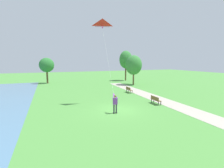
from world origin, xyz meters
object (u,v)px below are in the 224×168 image
object	(u,v)px
person_kite_flyer	(115,102)
tree_lakeside_near	(126,60)
tree_treeline_right	(47,65)
park_bench_far_walkway	(129,89)
park_bench_near_walkway	(156,99)
tree_horizon_far	(134,65)
flying_kite	(103,24)

from	to	relation	value
person_kite_flyer	tree_lakeside_near	distance (m)	26.21
person_kite_flyer	tree_treeline_right	size ratio (longest dim) A/B	0.33
person_kite_flyer	park_bench_far_walkway	world-z (taller)	person_kite_flyer
park_bench_near_walkway	tree_horizon_far	size ratio (longest dim) A/B	0.25
park_bench_far_walkway	tree_horizon_far	distance (m)	9.45
park_bench_far_walkway	flying_kite	bearing A→B (deg)	-140.85
person_kite_flyer	tree_lakeside_near	xyz separation A→B (m)	(12.51, 22.66, 4.10)
park_bench_far_walkway	tree_treeline_right	world-z (taller)	tree_treeline_right
park_bench_far_walkway	tree_horizon_far	bearing A→B (deg)	56.13
tree_horizon_far	tree_lakeside_near	world-z (taller)	tree_lakeside_near
tree_horizon_far	tree_treeline_right	size ratio (longest dim) A/B	1.08
tree_treeline_right	tree_lakeside_near	xyz separation A→B (m)	(18.20, -1.66, 1.20)
flying_kite	tree_treeline_right	world-z (taller)	flying_kite
park_bench_far_walkway	tree_treeline_right	bearing A→B (deg)	125.88
tree_treeline_right	park_bench_near_walkway	bearing A→B (deg)	-63.88
flying_kite	park_bench_near_walkway	distance (m)	10.18
person_kite_flyer	tree_horizon_far	size ratio (longest dim) A/B	0.30
tree_lakeside_near	tree_horizon_far	bearing A→B (deg)	-104.02
park_bench_near_walkway	flying_kite	bearing A→B (deg)	157.58
flying_kite	park_bench_far_walkway	size ratio (longest dim) A/B	4.92
park_bench_near_walkway	tree_treeline_right	distance (m)	25.82
tree_lakeside_near	flying_kite	bearing A→B (deg)	-123.17
park_bench_near_walkway	tree_lakeside_near	world-z (taller)	tree_lakeside_near
park_bench_near_walkway	tree_horizon_far	world-z (taller)	tree_horizon_far
person_kite_flyer	tree_horizon_far	xyz separation A→B (m)	(10.76, 15.63, 2.97)
person_kite_flyer	tree_treeline_right	bearing A→B (deg)	103.17
tree_horizon_far	tree_lakeside_near	xyz separation A→B (m)	(1.76, 7.03, 1.13)
tree_horizon_far	tree_treeline_right	distance (m)	18.61
park_bench_near_walkway	tree_treeline_right	world-z (taller)	tree_treeline_right
person_kite_flyer	park_bench_far_walkway	xyz separation A→B (m)	(5.87, 8.34, -0.54)
park_bench_far_walkway	tree_horizon_far	size ratio (longest dim) A/B	0.25
tree_horizon_far	tree_treeline_right	bearing A→B (deg)	152.14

